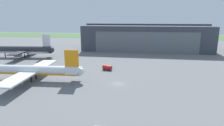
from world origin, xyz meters
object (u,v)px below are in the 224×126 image
Objects in this scene: airliner_near_left at (29,70)px; maintenance_hangar at (146,37)px; fuel_bowser at (107,67)px; airliner_far_right at (23,50)px.

maintenance_hangar is at bearing 62.25° from airliner_near_left.
airliner_far_right is at bearing 159.45° from fuel_bowser.
maintenance_hangar is 2.39× the size of airliner_far_right.
maintenance_hangar is 87.45m from airliner_far_right.
maintenance_hangar is at bearing 31.69° from airliner_far_right.
fuel_bowser is (-18.23, -66.91, -7.90)m from maintenance_hangar.
airliner_far_right is 59.98m from fuel_bowser.
airliner_near_left is at bearing -54.89° from airliner_far_right.
maintenance_hangar is 2.06× the size of airliner_near_left.
airliner_near_left is 49.89m from airliner_far_right.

